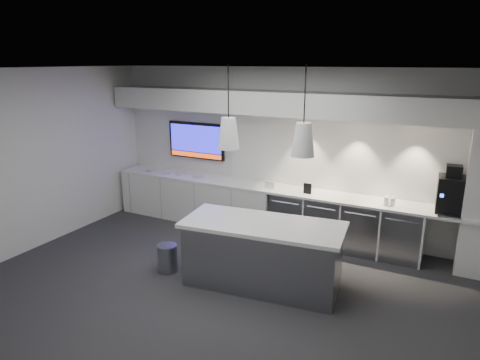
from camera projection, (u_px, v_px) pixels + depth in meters
The scene contains 26 objects.
floor at pixel (219, 288), 6.03m from camera, with size 7.00×7.00×0.00m, color #2D2D2F.
ceiling at pixel (216, 69), 5.22m from camera, with size 7.00×7.00×0.00m, color black.
wall_back at pixel (286, 152), 7.77m from camera, with size 7.00×7.00×0.00m, color silver.
wall_front at pixel (65, 264), 3.48m from camera, with size 7.00×7.00×0.00m, color silver.
wall_left at pixel (37, 160), 7.16m from camera, with size 7.00×7.00×0.00m, color silver.
back_counter at pixel (279, 189), 7.66m from camera, with size 6.80×0.65×0.04m, color white.
left_base_cabinets at pixel (197, 199), 8.55m from camera, with size 3.30×0.63×0.86m, color white.
fridge_unit_a at pixel (291, 215), 7.67m from camera, with size 0.60×0.61×0.85m, color gray.
fridge_unit_b at pixel (325, 221), 7.40m from camera, with size 0.60×0.61×0.85m, color gray.
fridge_unit_c at pixel (362, 227), 7.12m from camera, with size 0.60×0.61×0.85m, color gray.
fridge_unit_d at pixel (402, 234), 6.85m from camera, with size 0.60×0.61×0.85m, color gray.
backsplash at pixel (353, 156), 7.22m from camera, with size 4.60×0.03×1.30m, color white.
soffit at pixel (281, 103), 7.27m from camera, with size 6.90×0.60×0.40m, color white.
wall_tv at pixel (196, 140), 8.54m from camera, with size 1.25×0.07×0.72m.
island at pixel (262, 254), 6.01m from camera, with size 2.32×1.20×0.94m.
bin at pixel (167, 258), 6.49m from camera, with size 0.30×0.30×0.42m, color gray.
coffee_machine at pixel (451, 193), 6.39m from camera, with size 0.41×0.58×0.72m.
sign_black at pixel (307, 188), 7.31m from camera, with size 0.14×0.02×0.18m, color black.
sign_white at pixel (269, 185), 7.59m from camera, with size 0.18×0.02×0.14m, color white.
cup_cluster at pixel (390, 201), 6.72m from camera, with size 0.16×0.16×0.14m, color white, non-canonical shape.
tray_a at pixel (151, 171), 8.80m from camera, with size 0.16×0.16×0.03m, color #BDBDBD.
tray_b at pixel (168, 172), 8.68m from camera, with size 0.16×0.16×0.03m, color #BDBDBD.
tray_c at pixel (181, 174), 8.53m from camera, with size 0.16×0.16×0.03m, color #BDBDBD.
tray_d at pixel (198, 177), 8.36m from camera, with size 0.16×0.16×0.03m, color #BDBDBD.
pendant_left at pixel (229, 133), 5.79m from camera, with size 0.30×0.30×1.12m.
pendant_right at pixel (303, 139), 5.33m from camera, with size 0.30×0.30×1.12m.
Camera 1 is at (2.71, -4.67, 3.10)m, focal length 32.00 mm.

